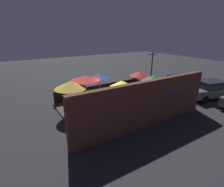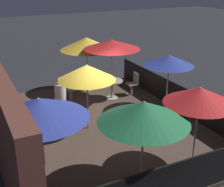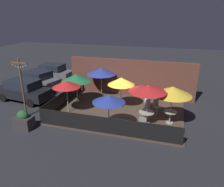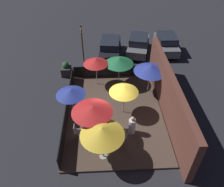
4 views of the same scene
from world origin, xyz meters
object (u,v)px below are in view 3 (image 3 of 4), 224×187
at_px(planter_box, 24,121).
at_px(parked_car_0, 24,90).
at_px(patio_chair_0, 143,123).
at_px(patio_umbrella_6, 121,81).
at_px(dining_table_1, 146,114).
at_px(patio_umbrella_1, 148,89).
at_px(patio_umbrella_5, 109,99).
at_px(patio_umbrella_0, 173,91).
at_px(parked_car_1, 38,80).
at_px(light_post, 22,85).
at_px(patio_umbrella_2, 76,78).
at_px(patio_chair_1, 157,106).
at_px(patron_0, 147,101).
at_px(patio_umbrella_4, 66,84).
at_px(dining_table_0, 170,114).
at_px(parked_car_2, 53,72).
at_px(patio_umbrella_3, 101,71).

relative_size(planter_box, parked_car_0, 0.26).
bearing_deg(patio_chair_0, patio_umbrella_6, 37.76).
relative_size(dining_table_1, patio_chair_0, 0.95).
height_order(patio_umbrella_1, planter_box, patio_umbrella_1).
xyz_separation_m(patio_umbrella_5, dining_table_1, (1.87, 1.32, -1.27)).
relative_size(patio_umbrella_0, parked_car_1, 0.54).
distance_m(light_post, parked_car_1, 5.54).
bearing_deg(patio_umbrella_1, parked_car_1, 158.47).
xyz_separation_m(patio_umbrella_1, patio_umbrella_2, (-5.23, 1.78, -0.31)).
bearing_deg(patio_chair_1, patron_0, -169.15).
distance_m(patio_umbrella_4, parked_car_0, 4.58).
distance_m(patio_umbrella_2, patio_chair_1, 5.83).
bearing_deg(dining_table_0, patio_umbrella_5, -150.30).
bearing_deg(patio_umbrella_6, patio_umbrella_1, -42.53).
relative_size(light_post, parked_car_1, 0.88).
xyz_separation_m(light_post, parked_car_2, (-2.47, 7.46, -1.25)).
distance_m(patio_umbrella_2, patio_umbrella_5, 4.57).
xyz_separation_m(patio_umbrella_1, patio_umbrella_6, (-2.00, 1.83, -0.30)).
bearing_deg(patio_umbrella_6, dining_table_0, -21.86).
relative_size(patio_umbrella_4, parked_car_2, 0.56).
bearing_deg(planter_box, patio_chair_0, 11.65).
bearing_deg(patio_umbrella_0, patio_chair_1, 128.58).
height_order(patio_umbrella_5, patron_0, patio_umbrella_5).
bearing_deg(patio_umbrella_4, patio_chair_1, 14.95).
height_order(patio_umbrella_0, light_post, light_post).
bearing_deg(patron_0, patio_chair_0, 23.98).
bearing_deg(parked_car_0, patio_chair_0, -7.23).
bearing_deg(patio_umbrella_6, patio_umbrella_4, -151.36).
xyz_separation_m(dining_table_1, patio_chair_0, (-0.05, -0.96, -0.09)).
bearing_deg(patio_chair_0, patio_umbrella_4, 80.71).
distance_m(patio_umbrella_5, patio_umbrella_6, 3.16).
relative_size(patio_umbrella_6, planter_box, 1.90).
bearing_deg(patio_umbrella_1, patio_chair_1, 74.85).
xyz_separation_m(patio_chair_0, planter_box, (-6.61, -1.36, -0.14)).
bearing_deg(planter_box, dining_table_1, 19.26).
bearing_deg(parked_car_1, patio_umbrella_4, -24.28).
height_order(patron_0, light_post, light_post).
distance_m(patio_umbrella_3, light_post, 5.89).
height_order(patio_chair_0, patio_chair_1, patio_chair_1).
relative_size(patio_umbrella_2, planter_box, 1.89).
xyz_separation_m(dining_table_0, parked_car_1, (-11.24, 3.41, 0.14)).
xyz_separation_m(patio_umbrella_4, parked_car_0, (-4.25, 1.18, -1.23)).
distance_m(patio_umbrella_6, dining_table_0, 3.82).
bearing_deg(patio_umbrella_5, light_post, 176.20).
relative_size(patio_umbrella_2, patio_chair_0, 2.29).
bearing_deg(parked_car_2, patio_chair_0, -35.33).
distance_m(patio_umbrella_3, planter_box, 6.84).
xyz_separation_m(patio_umbrella_4, dining_table_0, (6.44, 0.37, -1.37)).
bearing_deg(patio_umbrella_2, patron_0, 4.71).
xyz_separation_m(patio_umbrella_6, parked_car_0, (-7.37, -0.52, -1.17)).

